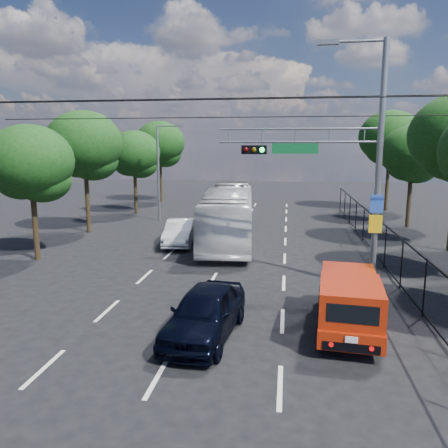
% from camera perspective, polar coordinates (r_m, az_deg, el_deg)
% --- Properties ---
extents(ground, '(120.00, 120.00, 0.00)m').
position_cam_1_polar(ground, '(11.49, -8.72, -19.19)').
color(ground, black).
rests_on(ground, ground).
extents(lane_markings, '(6.12, 38.00, 0.01)m').
position_cam_1_polar(lane_markings, '(24.39, 0.90, -3.07)').
color(lane_markings, beige).
rests_on(lane_markings, ground).
extents(signal_mast, '(6.43, 0.39, 9.50)m').
position_cam_1_polar(signal_mast, '(17.68, 15.75, 8.63)').
color(signal_mast, slate).
rests_on(signal_mast, ground).
extents(streetlight_left, '(2.09, 0.22, 7.08)m').
position_cam_1_polar(streetlight_left, '(32.95, -8.30, 7.21)').
color(streetlight_left, slate).
rests_on(streetlight_left, ground).
extents(utility_wires, '(22.00, 5.04, 0.74)m').
position_cam_1_polar(utility_wires, '(18.70, -1.16, 15.18)').
color(utility_wires, black).
rests_on(utility_wires, ground).
extents(fence_right, '(0.06, 34.03, 2.00)m').
position_cam_1_polar(fence_right, '(22.65, 19.72, -2.06)').
color(fence_right, black).
rests_on(fence_right, ground).
extents(tree_right_d, '(4.32, 4.32, 7.02)m').
position_cam_1_polar(tree_right_d, '(32.66, 23.40, 8.06)').
color(tree_right_d, black).
rests_on(tree_right_d, ground).
extents(tree_right_e, '(5.28, 5.28, 8.58)m').
position_cam_1_polar(tree_right_e, '(40.48, 20.87, 10.03)').
color(tree_right_e, black).
rests_on(tree_right_e, ground).
extents(tree_left_b, '(4.08, 4.08, 6.63)m').
position_cam_1_polar(tree_left_b, '(23.10, -23.85, 6.80)').
color(tree_left_b, black).
rests_on(tree_left_b, ground).
extents(tree_left_c, '(4.80, 4.80, 7.80)m').
position_cam_1_polar(tree_left_c, '(29.51, -17.71, 9.32)').
color(tree_left_c, black).
rests_on(tree_left_c, ground).
extents(tree_left_d, '(4.20, 4.20, 6.83)m').
position_cam_1_polar(tree_left_d, '(36.75, -11.59, 8.63)').
color(tree_left_d, black).
rests_on(tree_left_d, ground).
extents(tree_left_e, '(4.92, 4.92, 7.99)m').
position_cam_1_polar(tree_left_e, '(44.40, -8.34, 10.02)').
color(tree_left_e, black).
rests_on(tree_left_e, ground).
extents(red_pickup, '(2.16, 4.92, 1.78)m').
position_cam_1_polar(red_pickup, '(14.04, 15.98, -9.61)').
color(red_pickup, black).
rests_on(red_pickup, ground).
extents(navy_hatchback, '(2.27, 4.57, 1.50)m').
position_cam_1_polar(navy_hatchback, '(13.20, -2.49, -11.45)').
color(navy_hatchback, black).
rests_on(navy_hatchback, ground).
extents(white_bus, '(3.66, 11.62, 3.18)m').
position_cam_1_polar(white_bus, '(25.56, 0.57, 1.17)').
color(white_bus, silver).
rests_on(white_bus, ground).
extents(white_van, '(1.96, 4.44, 1.42)m').
position_cam_1_polar(white_van, '(25.16, -5.77, -1.08)').
color(white_van, silver).
rests_on(white_van, ground).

